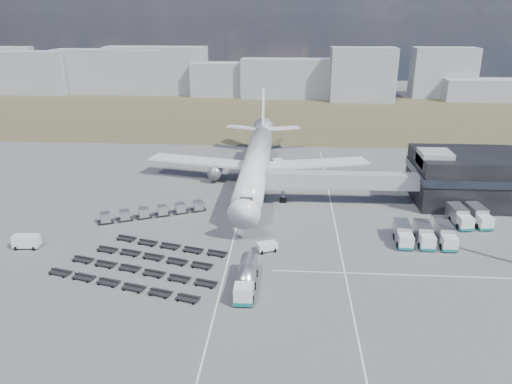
{
  "coord_description": "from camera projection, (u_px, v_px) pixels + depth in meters",
  "views": [
    {
      "loc": [
        7.16,
        -74.8,
        37.19
      ],
      "look_at": [
        1.02,
        15.42,
        4.0
      ],
      "focal_mm": 35.0,
      "sensor_mm": 36.0,
      "label": 1
    }
  ],
  "objects": [
    {
      "name": "skyline",
      "position": [
        218.0,
        74.0,
        225.98
      ],
      "size": [
        323.9,
        26.44,
        22.3
      ],
      "color": "#9397A0",
      "rests_on": "ground"
    },
    {
      "name": "grass_strip",
      "position": [
        270.0,
        115.0,
        186.35
      ],
      "size": [
        420.0,
        90.0,
        0.01
      ],
      "primitive_type": "cube",
      "color": "#4A442C",
      "rests_on": "ground"
    },
    {
      "name": "baggage_dollies",
      "position": [
        144.0,
        264.0,
        76.64
      ],
      "size": [
        26.44,
        20.6,
        0.76
      ],
      "rotation": [
        0.0,
        0.0,
        -0.27
      ],
      "color": "black",
      "rests_on": "ground"
    },
    {
      "name": "catering_truck",
      "position": [
        280.0,
        168.0,
        119.79
      ],
      "size": [
        4.78,
        6.64,
        2.82
      ],
      "rotation": [
        0.0,
        0.0,
        0.41
      ],
      "color": "silver",
      "rests_on": "ground"
    },
    {
      "name": "ground",
      "position": [
        244.0,
        246.0,
        83.33
      ],
      "size": [
        420.0,
        420.0,
        0.0
      ],
      "primitive_type": "plane",
      "color": "#565659",
      "rests_on": "ground"
    },
    {
      "name": "fuel_tanker",
      "position": [
        246.0,
        278.0,
        70.11
      ],
      "size": [
        2.73,
        10.4,
        3.36
      ],
      "rotation": [
        0.0,
        0.0,
        -0.01
      ],
      "color": "silver",
      "rests_on": "ground"
    },
    {
      "name": "lane_markings",
      "position": [
        302.0,
        240.0,
        85.52
      ],
      "size": [
        47.12,
        110.0,
        0.01
      ],
      "color": "silver",
      "rests_on": "ground"
    },
    {
      "name": "pushback_tug",
      "position": [
        267.0,
        247.0,
        81.34
      ],
      "size": [
        3.69,
        2.93,
        1.46
      ],
      "primitive_type": "cube",
      "rotation": [
        0.0,
        0.0,
        0.39
      ],
      "color": "silver",
      "rests_on": "ground"
    },
    {
      "name": "service_trucks_far",
      "position": [
        469.0,
        216.0,
        91.3
      ],
      "size": [
        6.83,
        7.89,
        2.93
      ],
      "rotation": [
        0.0,
        0.0,
        0.11
      ],
      "color": "silver",
      "rests_on": "ground"
    },
    {
      "name": "airliner",
      "position": [
        257.0,
        161.0,
        111.83
      ],
      "size": [
        51.59,
        64.53,
        17.62
      ],
      "color": "silver",
      "rests_on": "ground"
    },
    {
      "name": "terminal",
      "position": [
        489.0,
        177.0,
        100.92
      ],
      "size": [
        30.4,
        16.4,
        11.0
      ],
      "color": "black",
      "rests_on": "ground"
    },
    {
      "name": "uld_row",
      "position": [
        153.0,
        212.0,
        94.58
      ],
      "size": [
        19.31,
        9.91,
        1.85
      ],
      "rotation": [
        0.0,
        0.0,
        0.42
      ],
      "color": "black",
      "rests_on": "ground"
    },
    {
      "name": "service_trucks_near",
      "position": [
        424.0,
        235.0,
        83.83
      ],
      "size": [
        9.62,
        7.36,
        2.88
      ],
      "rotation": [
        0.0,
        0.0,
        -0.02
      ],
      "color": "silver",
      "rests_on": "ground"
    },
    {
      "name": "jet_bridge",
      "position": [
        332.0,
        180.0,
        99.7
      ],
      "size": [
        30.3,
        3.8,
        7.05
      ],
      "color": "#939399",
      "rests_on": "ground"
    },
    {
      "name": "utility_van",
      "position": [
        27.0,
        242.0,
        82.27
      ],
      "size": [
        4.3,
        2.09,
        2.26
      ],
      "primitive_type": "cube",
      "rotation": [
        0.0,
        0.0,
        0.04
      ],
      "color": "silver",
      "rests_on": "ground"
    }
  ]
}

